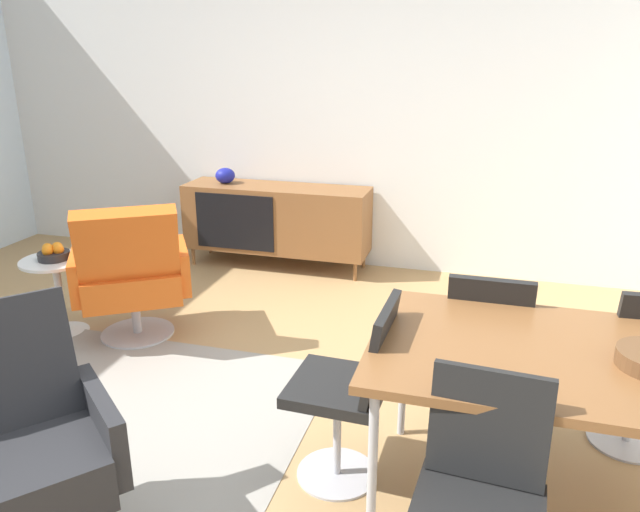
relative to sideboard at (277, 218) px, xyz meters
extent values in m
plane|color=tan|center=(0.39, -2.30, -0.44)|extent=(8.32, 8.32, 0.00)
cube|color=silver|center=(0.39, 0.30, 0.96)|extent=(6.80, 0.12, 2.80)
cube|color=brown|center=(0.00, 0.00, 0.00)|extent=(1.60, 0.44, 0.56)
cube|color=black|center=(-0.30, -0.22, 0.00)|extent=(0.70, 0.01, 0.48)
cylinder|color=brown|center=(-0.74, -0.17, -0.36)|extent=(0.03, 0.03, 0.16)
cylinder|color=brown|center=(0.74, -0.17, -0.36)|extent=(0.03, 0.03, 0.16)
cylinder|color=brown|center=(-0.74, 0.17, -0.36)|extent=(0.03, 0.03, 0.16)
cylinder|color=brown|center=(0.74, 0.17, -0.36)|extent=(0.03, 0.03, 0.16)
ellipsoid|color=navy|center=(-0.47, 0.00, 0.35)|extent=(0.17, 0.17, 0.13)
cube|color=brown|center=(2.15, -2.56, 0.28)|extent=(1.60, 0.90, 0.04)
cylinder|color=#B7B7BC|center=(1.43, -2.95, -0.09)|extent=(0.04, 0.04, 0.70)
cylinder|color=#B7B7BC|center=(1.43, -2.17, -0.09)|extent=(0.04, 0.04, 0.70)
cylinder|color=#B7B7BC|center=(2.50, -1.94, -0.23)|extent=(0.04, 0.04, 0.42)
cylinder|color=#B7B7BC|center=(2.50, -1.94, -0.43)|extent=(0.36, 0.36, 0.01)
cube|color=black|center=(1.20, -2.56, 0.01)|extent=(0.41, 0.41, 0.05)
cube|color=black|center=(1.38, -2.57, 0.23)|extent=(0.10, 0.38, 0.38)
cylinder|color=#B7B7BC|center=(1.20, -2.56, -0.23)|extent=(0.04, 0.04, 0.42)
cylinder|color=#B7B7BC|center=(1.20, -2.56, -0.43)|extent=(0.36, 0.36, 0.01)
cube|color=black|center=(1.81, -3.00, 0.23)|extent=(0.39, 0.12, 0.38)
cube|color=black|center=(1.80, -1.94, 0.01)|extent=(0.40, 0.40, 0.05)
cube|color=black|center=(1.80, -2.12, 0.23)|extent=(0.38, 0.09, 0.38)
cylinder|color=#B7B7BC|center=(1.80, -1.94, -0.23)|extent=(0.04, 0.04, 0.42)
cylinder|color=#B7B7BC|center=(1.80, -1.94, -0.43)|extent=(0.36, 0.36, 0.01)
cube|color=#D85919|center=(-0.45, -1.54, -0.06)|extent=(0.81, 0.80, 0.20)
cube|color=#D85919|center=(-0.32, -1.75, 0.25)|extent=(0.65, 0.55, 0.51)
cube|color=#D85919|center=(-0.17, -1.37, 0.02)|extent=(0.32, 0.46, 0.28)
cube|color=#D85919|center=(-0.73, -1.72, 0.02)|extent=(0.32, 0.46, 0.28)
cylinder|color=#B7B7BC|center=(-0.45, -1.54, -0.30)|extent=(0.06, 0.06, 0.28)
cylinder|color=#B7B7BC|center=(-0.45, -1.54, -0.43)|extent=(0.48, 0.48, 0.02)
cube|color=#262628|center=(0.19, -3.34, -0.06)|extent=(0.82, 0.82, 0.20)
cube|color=#262628|center=(0.41, -3.09, 0.02)|extent=(0.42, 0.37, 0.28)
cylinder|color=white|center=(-0.95, -1.65, 0.07)|extent=(0.44, 0.44, 0.02)
cylinder|color=white|center=(-0.95, -1.65, -0.19)|extent=(0.05, 0.05, 0.50)
cone|color=white|center=(-0.95, -1.65, -0.43)|extent=(0.32, 0.32, 0.02)
cylinder|color=#262628|center=(-0.95, -1.65, 0.11)|extent=(0.20, 0.20, 0.05)
sphere|color=orange|center=(-0.91, -1.64, 0.15)|extent=(0.07, 0.07, 0.07)
sphere|color=orange|center=(-0.95, -1.61, 0.15)|extent=(0.07, 0.07, 0.07)
sphere|color=orange|center=(-0.99, -1.65, 0.15)|extent=(0.07, 0.07, 0.07)
sphere|color=orange|center=(-0.96, -1.69, 0.15)|extent=(0.07, 0.07, 0.07)
cube|color=gray|center=(-0.13, -2.44, -0.44)|extent=(2.20, 1.70, 0.01)
camera|label=1|loc=(1.75, -4.75, 1.37)|focal=33.81mm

